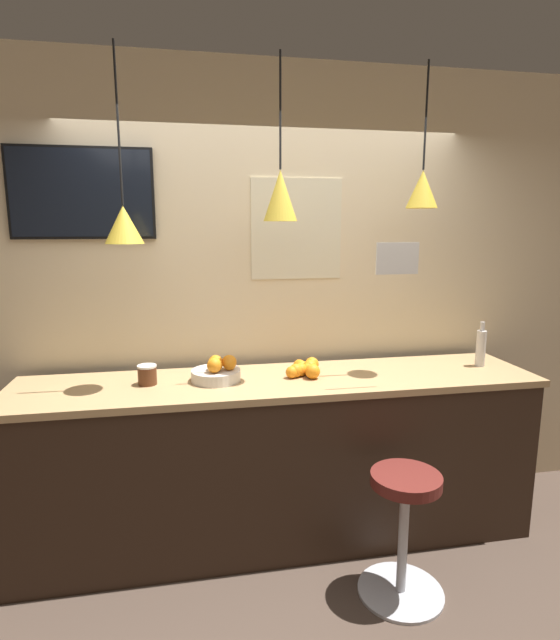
% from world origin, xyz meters
% --- Properties ---
extents(ground_plane, '(14.00, 14.00, 0.00)m').
position_xyz_m(ground_plane, '(0.00, 0.00, 0.00)').
color(ground_plane, '#47382D').
extents(back_wall, '(8.00, 0.06, 2.90)m').
position_xyz_m(back_wall, '(0.00, 1.10, 1.45)').
color(back_wall, beige).
rests_on(back_wall, ground_plane).
extents(service_counter, '(3.07, 0.66, 1.02)m').
position_xyz_m(service_counter, '(0.00, 0.66, 0.51)').
color(service_counter, black).
rests_on(service_counter, ground_plane).
extents(bar_stool, '(0.45, 0.45, 0.67)m').
position_xyz_m(bar_stool, '(0.53, 0.05, 0.43)').
color(bar_stool, '#B7B7BC').
rests_on(bar_stool, ground_plane).
extents(fruit_bowl, '(0.28, 0.28, 0.15)m').
position_xyz_m(fruit_bowl, '(-0.36, 0.68, 1.08)').
color(fruit_bowl, beige).
rests_on(fruit_bowl, service_counter).
extents(orange_pile, '(0.23, 0.25, 0.09)m').
position_xyz_m(orange_pile, '(0.16, 0.70, 1.06)').
color(orange_pile, orange).
rests_on(orange_pile, service_counter).
extents(juice_bottle, '(0.06, 0.06, 0.29)m').
position_xyz_m(juice_bottle, '(1.31, 0.69, 1.14)').
color(juice_bottle, silver).
rests_on(juice_bottle, service_counter).
extents(spread_jar, '(0.11, 0.11, 0.11)m').
position_xyz_m(spread_jar, '(-0.76, 0.69, 1.07)').
color(spread_jar, '#562D19').
rests_on(spread_jar, service_counter).
extents(pendant_lamp_left, '(0.20, 0.20, 0.99)m').
position_xyz_m(pendant_lamp_left, '(-0.83, 0.65, 1.91)').
color(pendant_lamp_left, black).
extents(pendant_lamp_middle, '(0.19, 0.19, 0.88)m').
position_xyz_m(pendant_lamp_middle, '(0.00, 0.65, 2.07)').
color(pendant_lamp_middle, black).
extents(pendant_lamp_right, '(0.18, 0.18, 0.80)m').
position_xyz_m(pendant_lamp_right, '(0.83, 0.65, 2.11)').
color(pendant_lamp_right, black).
extents(mounted_tv, '(0.82, 0.04, 0.53)m').
position_xyz_m(mounted_tv, '(-1.10, 1.05, 2.09)').
color(mounted_tv, black).
extents(hanging_menu_board, '(0.24, 0.01, 0.17)m').
position_xyz_m(hanging_menu_board, '(0.59, 0.41, 1.73)').
color(hanging_menu_board, white).
extents(wall_poster, '(0.59, 0.01, 0.64)m').
position_xyz_m(wall_poster, '(0.18, 1.06, 1.88)').
color(wall_poster, beige).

